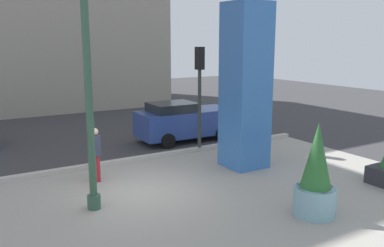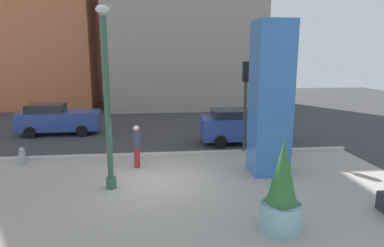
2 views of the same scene
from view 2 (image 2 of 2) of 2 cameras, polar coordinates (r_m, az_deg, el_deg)
name	(u,v)px [view 2 (image 2 of 2)]	position (r m, az deg, el deg)	size (l,w,h in m)	color
ground_plane	(158,151)	(16.32, -5.90, -4.65)	(60.00, 60.00, 0.00)	#38383A
plaza_pavement	(159,205)	(10.68, -5.62, -13.59)	(18.00, 10.00, 0.02)	#9E998E
curb_strip	(158,154)	(15.45, -5.88, -5.27)	(18.00, 0.24, 0.16)	#B7B2A8
lamp_post	(107,104)	(11.38, -14.25, 3.25)	(0.44, 0.44, 6.07)	#335642
art_pillar_blue	(270,99)	(12.99, 13.23, 4.03)	(1.36, 1.36, 5.80)	#3870BC
potted_plant_by_pillar	(282,193)	(9.08, 15.07, -11.40)	(1.10, 1.10, 2.48)	#7AA8B7
fire_hydrant	(22,156)	(15.87, -26.94, -4.95)	(0.36, 0.26, 0.75)	#99999E
traffic_light_far_side	(290,84)	(15.69, 16.41, 6.50)	(0.28, 0.42, 4.88)	#333833
traffic_light_corner	(246,92)	(15.41, 9.12, 5.29)	(0.28, 0.42, 4.27)	#333833
car_intersection	(242,126)	(17.70, 8.55, -0.42)	(4.49, 2.15, 1.78)	#2D4793
car_far_lane	(57,119)	(21.01, -21.97, 0.70)	(4.55, 2.07, 1.78)	#2D4793
pedestrian_crossing	(137,144)	(13.78, -9.43, -3.49)	(0.39, 0.39, 1.77)	maroon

